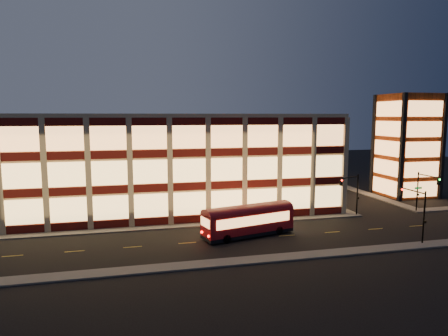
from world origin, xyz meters
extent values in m
plane|color=black|center=(0.00, 0.00, 0.00)|extent=(200.00, 200.00, 0.00)
cube|color=#514F4C|center=(-3.00, 1.00, 0.07)|extent=(54.00, 2.00, 0.15)
cube|color=#514F4C|center=(23.00, 17.00, 0.07)|extent=(2.00, 30.00, 0.15)
cube|color=#514F4C|center=(34.00, 17.00, 0.07)|extent=(2.00, 30.00, 0.15)
cube|color=#514F4C|center=(0.00, -13.00, 0.07)|extent=(100.00, 2.00, 0.15)
cube|color=tan|center=(-3.00, 17.00, 7.00)|extent=(50.00, 30.00, 14.00)
cube|color=tan|center=(-3.00, 17.00, 14.25)|extent=(50.40, 30.40, 0.50)
cube|color=#470C0A|center=(-3.00, 1.88, 0.65)|extent=(50.10, 0.25, 1.00)
cube|color=#E7B061|center=(-3.00, 1.90, 2.75)|extent=(49.00, 0.20, 3.00)
cube|color=#470C0A|center=(22.12, 17.00, 0.65)|extent=(0.25, 30.10, 1.00)
cube|color=#E7B061|center=(22.10, 17.00, 2.75)|extent=(0.20, 29.00, 3.00)
cube|color=#470C0A|center=(-3.00, 1.88, 5.05)|extent=(50.10, 0.25, 1.00)
cube|color=#E7B061|center=(-3.00, 1.90, 7.15)|extent=(49.00, 0.20, 3.00)
cube|color=#470C0A|center=(22.12, 17.00, 5.05)|extent=(0.25, 30.10, 1.00)
cube|color=#E7B061|center=(22.10, 17.00, 7.15)|extent=(0.20, 29.00, 3.00)
cube|color=#470C0A|center=(-3.00, 1.88, 9.45)|extent=(50.10, 0.25, 1.00)
cube|color=#E7B061|center=(-3.00, 1.90, 11.55)|extent=(49.00, 0.20, 3.00)
cube|color=#470C0A|center=(22.12, 17.00, 9.45)|extent=(0.25, 30.10, 1.00)
cube|color=#E7B061|center=(22.10, 17.00, 11.55)|extent=(0.20, 29.00, 3.00)
cube|color=#8C3814|center=(40.00, 12.00, 9.00)|extent=(8.00, 8.00, 18.00)
cube|color=black|center=(36.00, 8.00, 9.00)|extent=(0.60, 0.60, 18.00)
cube|color=black|center=(44.00, 8.00, 9.00)|extent=(0.60, 0.60, 18.00)
cube|color=black|center=(36.00, 16.00, 9.00)|extent=(0.60, 0.60, 18.00)
cube|color=black|center=(44.00, 16.00, 9.00)|extent=(0.60, 0.60, 18.00)
cube|color=#FFA559|center=(40.00, 7.92, 1.80)|extent=(6.60, 0.16, 2.60)
cube|color=#FFA559|center=(35.92, 12.00, 1.80)|extent=(0.16, 6.60, 2.60)
cube|color=#FFA559|center=(40.00, 7.92, 5.20)|extent=(6.60, 0.16, 2.60)
cube|color=#FFA559|center=(35.92, 12.00, 5.20)|extent=(0.16, 6.60, 2.60)
cube|color=#FFA559|center=(40.00, 7.92, 8.60)|extent=(6.60, 0.16, 2.60)
cube|color=#FFA559|center=(35.92, 12.00, 8.60)|extent=(0.16, 6.60, 2.60)
cube|color=#FFA559|center=(40.00, 7.92, 12.00)|extent=(6.60, 0.16, 2.60)
cube|color=#FFA559|center=(35.92, 12.00, 12.00)|extent=(0.16, 6.60, 2.60)
cube|color=#FFA559|center=(40.00, 7.92, 15.40)|extent=(6.60, 0.16, 2.60)
cube|color=#FFA559|center=(35.92, 12.00, 15.40)|extent=(0.16, 6.60, 2.60)
cylinder|color=black|center=(23.50, 0.80, 3.00)|extent=(0.18, 0.18, 6.00)
cylinder|color=black|center=(21.75, 0.05, 5.70)|extent=(3.56, 1.63, 0.14)
cube|color=black|center=(20.00, -0.70, 5.20)|extent=(0.32, 0.32, 0.95)
sphere|color=#FF0C05|center=(20.00, -0.88, 5.50)|extent=(0.20, 0.20, 0.20)
cube|color=black|center=(23.50, 0.60, 2.60)|extent=(0.25, 0.18, 0.28)
cylinder|color=black|center=(33.50, 0.80, 3.00)|extent=(0.18, 0.18, 6.00)
cylinder|color=black|center=(33.50, -1.20, 5.70)|extent=(0.14, 4.00, 0.14)
cube|color=black|center=(33.50, -3.20, 5.20)|extent=(0.32, 0.32, 0.95)
sphere|color=#0CFF26|center=(33.50, -3.38, 5.50)|extent=(0.20, 0.20, 0.20)
cube|color=black|center=(33.50, 0.60, 2.60)|extent=(0.25, 0.18, 0.28)
cube|color=#0C7226|center=(33.50, 0.65, 3.60)|extent=(1.20, 0.06, 0.28)
cylinder|color=black|center=(23.50, -12.50, 3.00)|extent=(0.18, 0.18, 6.00)
cylinder|color=black|center=(23.50, -10.50, 5.70)|extent=(0.14, 4.00, 0.14)
cube|color=black|center=(23.50, -8.50, 5.20)|extent=(0.32, 0.32, 0.95)
sphere|color=#FF0C05|center=(23.50, -8.68, 5.50)|extent=(0.20, 0.20, 0.20)
cube|color=black|center=(23.50, -12.70, 2.60)|extent=(0.25, 0.18, 0.28)
cube|color=maroon|center=(5.46, -5.01, 1.91)|extent=(11.57, 5.49, 2.58)
cube|color=black|center=(5.46, -5.01, 0.39)|extent=(11.57, 5.49, 0.39)
cylinder|color=black|center=(2.29, -7.10, 0.50)|extent=(1.06, 0.58, 1.01)
cylinder|color=black|center=(1.68, -4.70, 0.50)|extent=(1.06, 0.58, 1.01)
cylinder|color=black|center=(9.24, -5.33, 0.50)|extent=(1.06, 0.58, 1.01)
cylinder|color=black|center=(8.64, -2.93, 0.50)|extent=(1.06, 0.58, 1.01)
cube|color=#FFA559|center=(5.81, -6.40, 2.24)|extent=(9.58, 2.49, 1.12)
cube|color=#FFA559|center=(5.11, -3.63, 2.24)|extent=(9.58, 2.49, 1.12)
camera|label=1|loc=(-8.09, -49.21, 14.24)|focal=32.00mm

